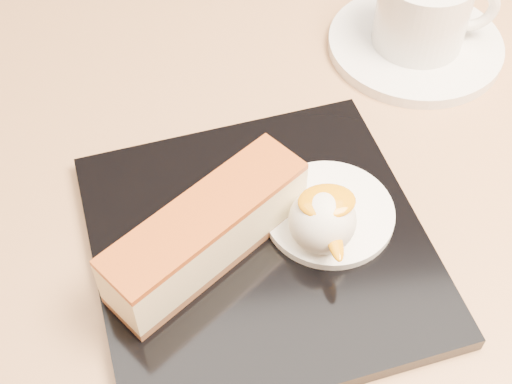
{
  "coord_description": "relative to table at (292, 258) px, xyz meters",
  "views": [
    {
      "loc": [
        -0.08,
        -0.36,
        1.13
      ],
      "look_at": [
        -0.04,
        -0.07,
        0.76
      ],
      "focal_mm": 50.0,
      "sensor_mm": 36.0,
      "label": 1
    }
  ],
  "objects": [
    {
      "name": "table",
      "position": [
        0.0,
        0.0,
        0.0
      ],
      "size": [
        0.8,
        0.8,
        0.72
      ],
      "color": "black",
      "rests_on": "ground"
    },
    {
      "name": "mango_sauce",
      "position": [
        -0.0,
        -0.09,
        0.21
      ],
      "size": [
        0.04,
        0.03,
        0.01
      ],
      "primitive_type": "ellipsoid",
      "color": "orange",
      "rests_on": "ice_cream_scoop"
    },
    {
      "name": "saucer",
      "position": [
        0.12,
        0.1,
        0.16
      ],
      "size": [
        0.15,
        0.15,
        0.01
      ],
      "primitive_type": "cylinder",
      "color": "white",
      "rests_on": "table"
    },
    {
      "name": "mint_sprig",
      "position": [
        -0.02,
        -0.05,
        0.17
      ],
      "size": [
        0.03,
        0.02,
        0.0
      ],
      "color": "green",
      "rests_on": "cream_smear"
    },
    {
      "name": "ice_cream_scoop",
      "position": [
        -0.0,
        -0.1,
        0.19
      ],
      "size": [
        0.04,
        0.04,
        0.04
      ],
      "primitive_type": "sphere",
      "color": "white",
      "rests_on": "cream_smear"
    },
    {
      "name": "dessert_plate",
      "position": [
        -0.04,
        -0.09,
        0.16
      ],
      "size": [
        0.25,
        0.25,
        0.01
      ],
      "primitive_type": "cube",
      "rotation": [
        0.0,
        0.0,
        0.16
      ],
      "color": "black",
      "rests_on": "table"
    },
    {
      "name": "cream_smear",
      "position": [
        0.01,
        -0.08,
        0.17
      ],
      "size": [
        0.09,
        0.09,
        0.01
      ],
      "primitive_type": "cylinder",
      "color": "white",
      "rests_on": "dessert_plate"
    },
    {
      "name": "cheesecake",
      "position": [
        -0.08,
        -0.1,
        0.19
      ],
      "size": [
        0.14,
        0.12,
        0.05
      ],
      "rotation": [
        0.0,
        0.0,
        0.65
      ],
      "color": "brown",
      "rests_on": "dessert_plate"
    },
    {
      "name": "coffee_cup",
      "position": [
        0.12,
        0.1,
        0.2
      ],
      "size": [
        0.1,
        0.08,
        0.06
      ],
      "rotation": [
        0.0,
        0.0,
        -0.09
      ],
      "color": "white",
      "rests_on": "saucer"
    }
  ]
}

